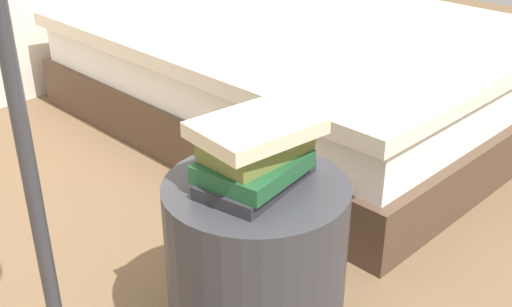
% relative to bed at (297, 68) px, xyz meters
% --- Properties ---
extents(bed, '(1.65, 2.09, 0.62)m').
position_rel_bed_xyz_m(bed, '(0.00, 0.00, 0.00)').
color(bed, '#4C3828').
rests_on(bed, ground_plane).
extents(side_table, '(0.46, 0.46, 0.45)m').
position_rel_bed_xyz_m(side_table, '(-1.23, -0.83, -0.01)').
color(side_table, '#333338').
rests_on(side_table, ground_plane).
extents(book_charcoal, '(0.30, 0.20, 0.03)m').
position_rel_bed_xyz_m(book_charcoal, '(-1.23, -0.84, 0.24)').
color(book_charcoal, '#28282D').
rests_on(book_charcoal, side_table).
extents(book_forest, '(0.26, 0.22, 0.04)m').
position_rel_bed_xyz_m(book_forest, '(-1.23, -0.83, 0.28)').
color(book_forest, '#1E512D').
rests_on(book_forest, book_charcoal).
extents(book_olive, '(0.25, 0.17, 0.06)m').
position_rel_bed_xyz_m(book_olive, '(-1.22, -0.83, 0.32)').
color(book_olive, olive).
rests_on(book_olive, book_forest).
extents(book_cream, '(0.30, 0.24, 0.04)m').
position_rel_bed_xyz_m(book_cream, '(-1.23, -0.83, 0.37)').
color(book_cream, beige).
rests_on(book_cream, book_olive).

